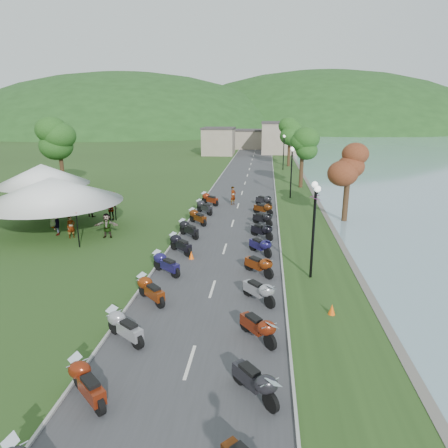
{
  "coord_description": "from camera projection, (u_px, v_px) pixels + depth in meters",
  "views": [
    {
      "loc": [
        2.48,
        -2.0,
        8.58
      ],
      "look_at": [
        -0.18,
        23.28,
        1.3
      ],
      "focal_mm": 32.0,
      "sensor_mm": 36.0,
      "label": 1
    }
  ],
  "objects": [
    {
      "name": "hills_backdrop",
      "position": [
        262.0,
        128.0,
        195.74
      ],
      "size": [
        360.0,
        120.0,
        76.0
      ],
      "primitive_type": null,
      "color": "#285621",
      "rests_on": "ground"
    },
    {
      "name": "pedestrian_c",
      "position": [
        58.0,
        235.0,
        28.42
      ],
      "size": [
        0.77,
        1.18,
        1.69
      ],
      "primitive_type": "imported",
      "rotation": [
        0.0,
        0.0,
        5.03
      ],
      "color": "slate",
      "rests_on": "ground"
    },
    {
      "name": "road",
      "position": [
        242.0,
        193.0,
        42.77
      ],
      "size": [
        7.0,
        120.0,
        0.02
      ],
      "primitive_type": "cube",
      "color": "#3D3D41",
      "rests_on": "ground"
    },
    {
      "name": "pedestrian_b",
      "position": [
        91.0,
        216.0,
        33.39
      ],
      "size": [
        0.97,
        0.74,
        1.77
      ],
      "primitive_type": "imported",
      "rotation": [
        0.0,
        0.0,
        2.79
      ],
      "color": "slate",
      "rests_on": "ground"
    },
    {
      "name": "vendor_tent_main",
      "position": [
        54.0,
        205.0,
        28.81
      ],
      "size": [
        6.55,
        6.55,
        4.0
      ],
      "primitive_type": null,
      "color": "white",
      "rests_on": "ground"
    },
    {
      "name": "far_building",
      "position": [
        246.0,
        139.0,
        85.31
      ],
      "size": [
        18.0,
        16.0,
        5.0
      ],
      "primitive_type": "cube",
      "color": "gray",
      "rests_on": "ground"
    },
    {
      "name": "pedestrian_a",
      "position": [
        72.0,
        238.0,
        27.81
      ],
      "size": [
        0.7,
        0.71,
        1.58
      ],
      "primitive_type": "imported",
      "rotation": [
        0.0,
        0.0,
        0.87
      ],
      "color": "slate",
      "rests_on": "ground"
    },
    {
      "name": "vendor_tent_side",
      "position": [
        44.0,
        186.0,
        35.66
      ],
      "size": [
        5.33,
        5.33,
        4.0
      ],
      "primitive_type": null,
      "color": "white",
      "rests_on": "ground"
    },
    {
      "name": "moto_row_left",
      "position": [
        160.0,
        277.0,
        19.93
      ],
      "size": [
        2.6,
        38.54,
        1.1
      ],
      "primitive_type": null,
      "color": "#331411",
      "rests_on": "ground"
    },
    {
      "name": "moto_row_right",
      "position": [
        260.0,
        265.0,
        21.45
      ],
      "size": [
        2.6,
        34.41,
        1.1
      ],
      "primitive_type": null,
      "color": "#331411",
      "rests_on": "ground"
    },
    {
      "name": "tree_lakeside",
      "position": [
        348.0,
        177.0,
        31.14
      ],
      "size": [
        2.56,
        2.56,
        7.11
      ],
      "primitive_type": null,
      "color": "#2B621F",
      "rests_on": "ground"
    }
  ]
}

